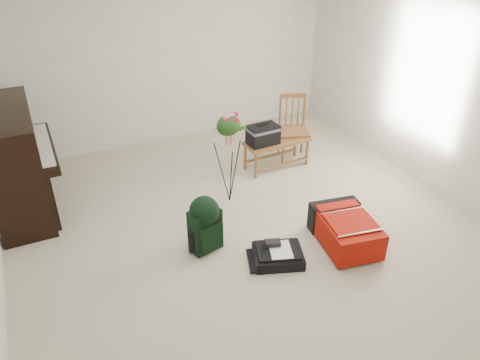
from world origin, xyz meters
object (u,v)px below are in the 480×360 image
dining_chair (292,129)px  flower_stand (229,159)px  piano (17,164)px  red_suitcase (343,227)px  bench (267,136)px  green_backpack (205,222)px  black_duffel (278,255)px

dining_chair → flower_stand: flower_stand is taller
piano → red_suitcase: (3.01, -2.12, -0.42)m
bench → red_suitcase: bearing=-93.6°
piano → flower_stand: 2.42m
bench → green_backpack: size_ratio=1.46×
bench → dining_chair: 0.50m
piano → black_duffel: size_ratio=2.53×
bench → green_backpack: bearing=-140.8°
red_suitcase → green_backpack: size_ratio=1.36×
bench → piano: bearing=170.1°
flower_stand → green_backpack: bearing=-147.3°
piano → green_backpack: (1.64, -1.63, -0.25)m
green_backpack → flower_stand: size_ratio=0.54×
piano → red_suitcase: bearing=-35.2°
red_suitcase → flower_stand: bearing=131.0°
flower_stand → dining_chair: bearing=9.2°
dining_chair → piano: bearing=-163.4°
piano → black_duffel: (2.23, -2.12, -0.52)m
dining_chair → flower_stand: size_ratio=0.78×
piano → flower_stand: bearing=-21.3°
green_backpack → bench: bearing=28.9°
green_backpack → piano: bearing=122.0°
bench → black_duffel: (-0.80, -1.75, -0.42)m
dining_chair → red_suitcase: (-0.50, -1.90, -0.27)m
piano → black_duffel: piano is taller
green_backpack → flower_stand: bearing=37.7°
bench → green_backpack: 1.88m
dining_chair → green_backpack: dining_chair is taller
piano → dining_chair: size_ratio=1.65×
red_suitcase → green_backpack: green_backpack is taller
red_suitcase → black_duffel: (-0.78, 0.00, -0.10)m
red_suitcase → piano: bearing=154.4°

